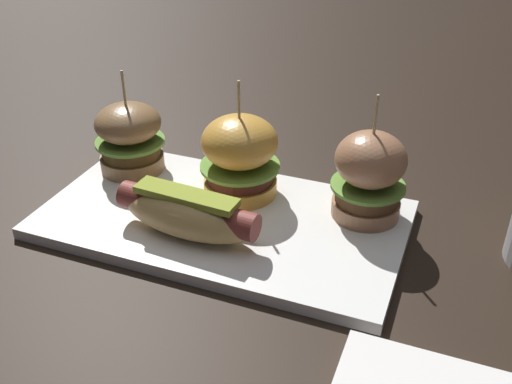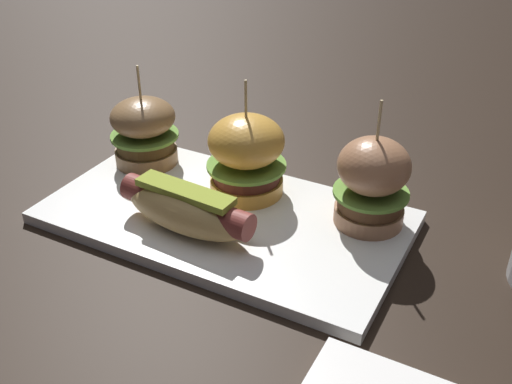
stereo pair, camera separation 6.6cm
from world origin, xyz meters
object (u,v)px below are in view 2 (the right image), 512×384
at_px(slider_left, 144,131).
at_px(slider_right, 372,181).
at_px(hot_dog, 186,208).
at_px(slider_center, 249,155).
at_px(platter_main, 225,217).

relative_size(slider_left, slider_right, 0.91).
bearing_deg(slider_right, hot_dog, -147.59).
bearing_deg(slider_right, slider_center, -177.34).
bearing_deg(slider_left, slider_center, -1.64).
xyz_separation_m(hot_dog, slider_center, (0.02, 0.10, 0.02)).
relative_size(platter_main, hot_dog, 2.51).
height_order(slider_center, slider_right, slider_right).
relative_size(slider_left, slider_center, 0.93).
xyz_separation_m(slider_center, slider_right, (0.15, 0.01, 0.00)).
bearing_deg(slider_right, platter_main, -158.45).
relative_size(hot_dog, slider_center, 1.15).
distance_m(platter_main, hot_dog, 0.06).
bearing_deg(platter_main, slider_center, 86.11).
bearing_deg(hot_dog, slider_right, 32.41).
relative_size(platter_main, slider_left, 3.10).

